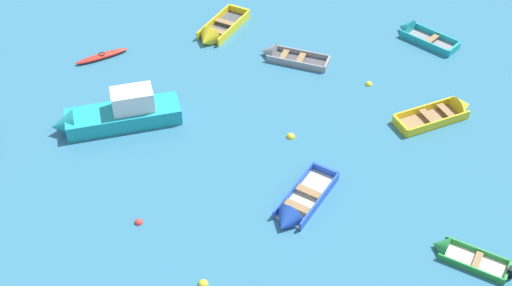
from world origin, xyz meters
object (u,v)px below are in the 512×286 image
(rowboat_yellow_far_back, at_px, (448,111))
(rowboat_turquoise_outer_left, at_px, (415,33))
(mooring_buoy_midfield, at_px, (203,284))
(rowboat_yellow_outer_right, at_px, (215,34))
(kayak_red_center, at_px, (102,56))
(motor_launch_turquoise_foreground_center, at_px, (115,114))
(mooring_buoy_between_boats_right, at_px, (139,223))
(rowboat_blue_midfield_left, at_px, (295,211))
(rowboat_grey_back_row_center, at_px, (281,55))
(mooring_buoy_near_foreground, at_px, (291,137))
(mooring_buoy_outer_edge, at_px, (369,85))
(rowboat_green_far_right, at_px, (455,252))

(rowboat_yellow_far_back, xyz_separation_m, rowboat_turquoise_outer_left, (-0.30, 7.13, -0.02))
(mooring_buoy_midfield, bearing_deg, rowboat_yellow_outer_right, 90.80)
(kayak_red_center, bearing_deg, motor_launch_turquoise_foreground_center, -73.89)
(mooring_buoy_between_boats_right, distance_m, mooring_buoy_midfield, 4.21)
(rowboat_blue_midfield_left, xyz_separation_m, motor_launch_turquoise_foreground_center, (-8.39, 5.92, 0.41))
(rowboat_grey_back_row_center, distance_m, mooring_buoy_near_foreground, 6.62)
(rowboat_grey_back_row_center, xyz_separation_m, mooring_buoy_outer_edge, (4.53, -2.49, -0.17))
(mooring_buoy_outer_edge, bearing_deg, rowboat_yellow_far_back, -35.00)
(rowboat_turquoise_outer_left, bearing_deg, rowboat_yellow_outer_right, -179.86)
(mooring_buoy_midfield, height_order, mooring_buoy_near_foreground, mooring_buoy_near_foreground)
(rowboat_blue_midfield_left, height_order, mooring_buoy_near_foreground, rowboat_blue_midfield_left)
(rowboat_turquoise_outer_left, distance_m, mooring_buoy_between_boats_right, 19.95)
(mooring_buoy_outer_edge, bearing_deg, rowboat_grey_back_row_center, 151.24)
(rowboat_turquoise_outer_left, xyz_separation_m, rowboat_blue_midfield_left, (-7.61, -13.66, 0.01))
(rowboat_turquoise_outer_left, height_order, motor_launch_turquoise_foreground_center, motor_launch_turquoise_foreground_center)
(rowboat_grey_back_row_center, relative_size, kayak_red_center, 1.39)
(rowboat_grey_back_row_center, relative_size, rowboat_blue_midfield_left, 0.96)
(motor_launch_turquoise_foreground_center, xyz_separation_m, mooring_buoy_near_foreground, (8.44, -1.00, -0.61))
(kayak_red_center, height_order, motor_launch_turquoise_foreground_center, motor_launch_turquoise_foreground_center)
(rowboat_grey_back_row_center, distance_m, kayak_red_center, 9.83)
(rowboat_grey_back_row_center, xyz_separation_m, mooring_buoy_midfield, (-3.47, -15.07, -0.17))
(rowboat_yellow_far_back, distance_m, rowboat_blue_midfield_left, 10.26)
(motor_launch_turquoise_foreground_center, height_order, mooring_buoy_outer_edge, motor_launch_turquoise_foreground_center)
(motor_launch_turquoise_foreground_center, bearing_deg, rowboat_yellow_outer_right, 59.87)
(rowboat_green_far_right, xyz_separation_m, mooring_buoy_outer_edge, (-1.87, 11.23, -0.14))
(motor_launch_turquoise_foreground_center, bearing_deg, rowboat_green_far_right, -29.05)
(rowboat_grey_back_row_center, bearing_deg, mooring_buoy_outer_edge, -28.76)
(rowboat_yellow_far_back, distance_m, mooring_buoy_outer_edge, 4.37)
(rowboat_green_far_right, bearing_deg, kayak_red_center, 139.70)
(motor_launch_turquoise_foreground_center, relative_size, mooring_buoy_outer_edge, 16.96)
(rowboat_yellow_outer_right, bearing_deg, rowboat_blue_midfield_left, -74.00)
(mooring_buoy_outer_edge, distance_m, mooring_buoy_between_boats_right, 14.39)
(rowboat_green_far_right, distance_m, mooring_buoy_outer_edge, 11.38)
(rowboat_yellow_far_back, xyz_separation_m, mooring_buoy_near_foreground, (-7.85, -1.62, -0.21))
(rowboat_green_far_right, xyz_separation_m, mooring_buoy_between_boats_right, (-12.72, 1.76, -0.14))
(rowboat_green_far_right, xyz_separation_m, kayak_red_center, (-16.23, 13.76, -0.00))
(rowboat_turquoise_outer_left, bearing_deg, mooring_buoy_near_foreground, -130.81)
(rowboat_grey_back_row_center, distance_m, rowboat_yellow_outer_right, 4.27)
(rowboat_yellow_far_back, relative_size, mooring_buoy_midfield, 10.92)
(rowboat_grey_back_row_center, xyz_separation_m, mooring_buoy_between_boats_right, (-6.31, -11.95, -0.17))
(mooring_buoy_midfield, bearing_deg, rowboat_yellow_far_back, 41.03)
(rowboat_turquoise_outer_left, relative_size, mooring_buoy_between_boats_right, 10.04)
(mooring_buoy_between_boats_right, bearing_deg, rowboat_turquoise_outer_left, 44.94)
(rowboat_green_far_right, height_order, rowboat_grey_back_row_center, rowboat_grey_back_row_center)
(rowboat_yellow_outer_right, xyz_separation_m, motor_launch_turquoise_foreground_center, (-4.48, -7.72, 0.39))
(rowboat_yellow_far_back, bearing_deg, mooring_buoy_midfield, -138.97)
(rowboat_yellow_outer_right, bearing_deg, mooring_buoy_midfield, -89.20)
(mooring_buoy_midfield, bearing_deg, mooring_buoy_near_foreground, 66.22)
(mooring_buoy_outer_edge, distance_m, mooring_buoy_near_foreground, 5.94)
(rowboat_green_far_right, xyz_separation_m, rowboat_yellow_far_back, (1.70, 8.72, 0.07))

